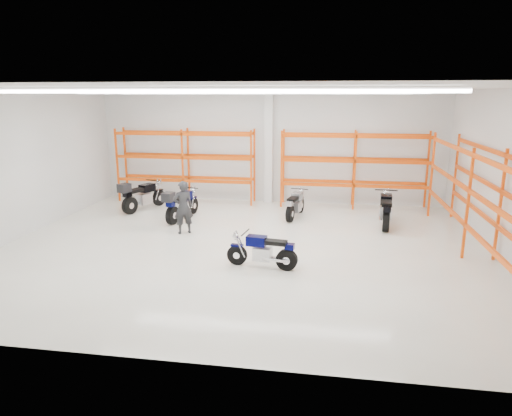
% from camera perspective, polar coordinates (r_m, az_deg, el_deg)
% --- Properties ---
extents(ground, '(14.00, 14.00, 0.00)m').
position_cam_1_polar(ground, '(13.39, -1.70, -4.86)').
color(ground, beige).
rests_on(ground, ground).
extents(room_shell, '(14.02, 12.02, 4.51)m').
position_cam_1_polar(room_shell, '(12.75, -1.78, 9.28)').
color(room_shell, silver).
rests_on(room_shell, ground).
extents(motorcycle_main, '(1.87, 0.65, 0.92)m').
position_cam_1_polar(motorcycle_main, '(11.67, 1.11, -5.50)').
color(motorcycle_main, black).
rests_on(motorcycle_main, ground).
extents(motorcycle_back_a, '(1.15, 2.21, 1.18)m').
position_cam_1_polar(motorcycle_back_a, '(17.92, -14.22, 1.43)').
color(motorcycle_back_a, black).
rests_on(motorcycle_back_a, ground).
extents(motorcycle_back_b, '(0.84, 2.24, 1.15)m').
position_cam_1_polar(motorcycle_back_b, '(16.27, -9.47, 0.37)').
color(motorcycle_back_b, black).
rests_on(motorcycle_back_b, ground).
extents(motorcycle_back_c, '(0.76, 1.96, 0.97)m').
position_cam_1_polar(motorcycle_back_c, '(16.46, 4.88, 0.33)').
color(motorcycle_back_c, black).
rests_on(motorcycle_back_c, ground).
extents(motorcycle_back_d, '(0.76, 2.29, 1.13)m').
position_cam_1_polar(motorcycle_back_d, '(15.97, 15.89, -0.32)').
color(motorcycle_back_d, black).
rests_on(motorcycle_back_d, ground).
extents(standing_man, '(0.74, 0.68, 1.71)m').
position_cam_1_polar(standing_man, '(14.63, -9.09, 0.08)').
color(standing_man, black).
rests_on(standing_man, ground).
extents(structural_column, '(0.32, 0.32, 4.50)m').
position_cam_1_polar(structural_column, '(18.54, 1.61, 7.54)').
color(structural_column, white).
rests_on(structural_column, ground).
extents(pallet_racking_back_left, '(5.67, 0.87, 3.00)m').
position_cam_1_polar(pallet_racking_back_left, '(19.01, -8.81, 6.13)').
color(pallet_racking_back_left, '#EF4A16').
rests_on(pallet_racking_back_left, ground).
extents(pallet_racking_back_right, '(5.67, 0.87, 3.00)m').
position_cam_1_polar(pallet_racking_back_right, '(18.14, 12.22, 5.61)').
color(pallet_racking_back_right, '#EF4A16').
rests_on(pallet_racking_back_right, ground).
extents(pallet_racking_side, '(0.87, 9.07, 3.00)m').
position_cam_1_polar(pallet_racking_side, '(13.35, 26.74, 1.64)').
color(pallet_racking_side, '#EF4A16').
rests_on(pallet_racking_side, ground).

